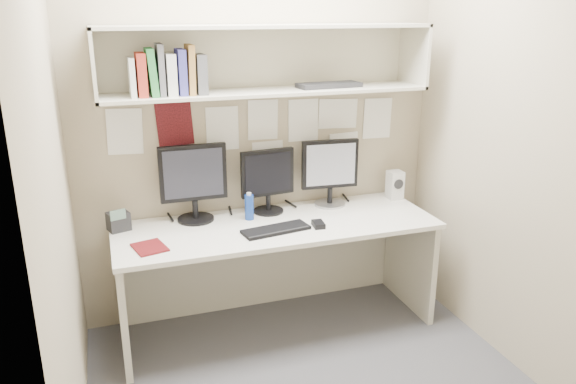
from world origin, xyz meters
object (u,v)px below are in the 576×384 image
object	(u,v)px
desk	(277,275)
monitor_right	(330,170)
monitor_center	(268,178)
maroon_notebook	(150,247)
desk_phone	(118,221)
speaker	(395,185)
monitor_left	(194,180)
keyboard	(276,230)

from	to	relation	value
desk	monitor_right	world-z (taller)	monitor_right
monitor_center	monitor_right	world-z (taller)	monitor_right
maroon_notebook	monitor_center	bearing A→B (deg)	10.51
desk_phone	speaker	bearing A→B (deg)	-17.42
monitor_left	monitor_center	xyz separation A→B (m)	(0.48, 0.00, -0.03)
monitor_center	maroon_notebook	size ratio (longest dim) A/B	2.09
monitor_left	speaker	world-z (taller)	monitor_left
speaker	monitor_right	bearing A→B (deg)	177.08
desk	monitor_right	distance (m)	0.79
keyboard	speaker	size ratio (longest dim) A/B	2.07
monitor_right	desk_phone	size ratio (longest dim) A/B	3.03
monitor_center	keyboard	bearing A→B (deg)	-105.37
keyboard	speaker	distance (m)	1.04
desk	keyboard	distance (m)	0.40
monitor_right	speaker	size ratio (longest dim) A/B	2.28
maroon_notebook	speaker	bearing A→B (deg)	-2.82
monitor_center	speaker	size ratio (longest dim) A/B	2.12
desk	keyboard	size ratio (longest dim) A/B	4.88
monitor_left	speaker	bearing A→B (deg)	-1.07
monitor_center	desk_phone	size ratio (longest dim) A/B	2.82
monitor_right	monitor_left	bearing A→B (deg)	-175.30
monitor_right	keyboard	distance (m)	0.65
monitor_center	keyboard	world-z (taller)	monitor_center
keyboard	desk_phone	distance (m)	0.95
desk_phone	maroon_notebook	bearing A→B (deg)	-83.82
speaker	maroon_notebook	size ratio (longest dim) A/B	0.99
monitor_right	keyboard	size ratio (longest dim) A/B	1.10
speaker	keyboard	bearing A→B (deg)	-161.84
monitor_left	monitor_center	distance (m)	0.48
monitor_left	monitor_right	distance (m)	0.92
monitor_center	desk_phone	distance (m)	0.97
desk	desk_phone	xyz separation A→B (m)	(-0.94, 0.19, 0.42)
keyboard	desk_phone	bearing A→B (deg)	151.38
keyboard	monitor_right	bearing A→B (deg)	26.40
monitor_left	monitor_right	xyz separation A→B (m)	(0.92, 0.00, -0.02)
monitor_right	desk_phone	bearing A→B (deg)	-174.09
monitor_right	maroon_notebook	world-z (taller)	monitor_right
desk	monitor_left	world-z (taller)	monitor_left
speaker	monitor_left	bearing A→B (deg)	178.82
desk	keyboard	world-z (taller)	keyboard
monitor_center	monitor_right	xyz separation A→B (m)	(0.44, -0.00, 0.01)
monitor_right	desk	bearing A→B (deg)	-149.23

